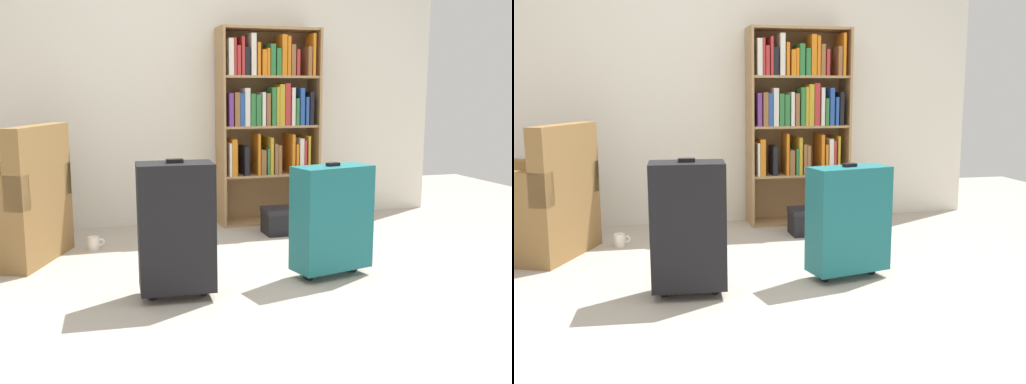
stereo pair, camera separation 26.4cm
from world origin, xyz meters
The scene contains 8 objects.
ground_plane centered at (0.00, 0.00, 0.00)m, with size 7.90×7.90×0.00m, color #B2A899.
back_wall centered at (0.00, 2.13, 1.30)m, with size 4.51×0.10×2.60m, color silver.
bookshelf centered at (0.64, 1.91, 0.92)m, with size 0.84×0.31×1.62m.
armchair centered at (-1.38, 1.30, 0.32)m, with size 0.92×0.92×0.90m.
mug centered at (-0.82, 1.39, 0.05)m, with size 0.12×0.08×0.10m.
storage_box centered at (0.71, 1.47, 0.11)m, with size 0.48×0.24×0.21m.
suitcase_teal centered at (0.55, 0.36, 0.36)m, with size 0.51×0.32×0.70m.
suitcase_black centered at (-0.41, 0.25, 0.40)m, with size 0.42×0.27×0.76m.
Camera 1 is at (-0.88, -2.86, 1.13)m, focal length 41.58 mm.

